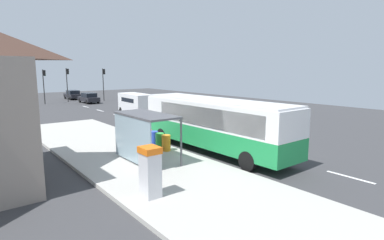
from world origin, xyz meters
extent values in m
cube|color=#38383A|center=(0.00, 14.00, -0.02)|extent=(56.00, 92.00, 0.04)
cube|color=#ADAAA3|center=(-6.40, 2.00, 0.09)|extent=(6.20, 30.00, 0.18)
cube|color=silver|center=(0.25, -6.00, 0.01)|extent=(0.16, 2.20, 0.01)
cube|color=silver|center=(0.25, -1.00, 0.01)|extent=(0.16, 2.20, 0.01)
cube|color=silver|center=(0.25, 4.00, 0.01)|extent=(0.16, 2.20, 0.01)
cube|color=silver|center=(0.25, 9.00, 0.01)|extent=(0.16, 2.20, 0.01)
cube|color=silver|center=(0.25, 14.00, 0.01)|extent=(0.16, 2.20, 0.01)
cube|color=silver|center=(0.25, 19.00, 0.01)|extent=(0.16, 2.20, 0.01)
cube|color=silver|center=(0.25, 24.00, 0.01)|extent=(0.16, 2.20, 0.01)
cube|color=silver|center=(0.25, 29.00, 0.01)|extent=(0.16, 2.20, 0.01)
cube|color=#1E8C47|center=(-1.70, 1.28, 1.07)|extent=(2.59, 11.02, 1.15)
cube|color=silver|center=(-1.70, 1.28, 2.38)|extent=(2.59, 11.02, 1.45)
cube|color=silver|center=(-1.70, 1.28, 3.15)|extent=(2.46, 10.80, 0.12)
cube|color=black|center=(-1.74, 6.73, 2.30)|extent=(2.30, 0.14, 1.22)
cube|color=black|center=(-2.91, 0.77, 2.30)|extent=(0.15, 8.58, 1.10)
cylinder|color=black|center=(-2.86, 5.17, 0.50)|extent=(0.29, 1.00, 1.00)
cylinder|color=black|center=(-0.60, 5.19, 0.50)|extent=(0.29, 1.00, 1.00)
cylinder|color=black|center=(-2.80, -2.43, 0.50)|extent=(0.29, 1.00, 1.00)
cylinder|color=black|center=(-0.54, -2.41, 0.50)|extent=(0.29, 1.00, 1.00)
cube|color=white|center=(2.20, 18.44, 1.32)|extent=(2.20, 5.27, 1.96)
cube|color=black|center=(2.20, 18.44, 1.66)|extent=(2.16, 3.20, 0.44)
cylinder|color=black|center=(3.02, 16.41, 0.34)|extent=(0.25, 0.69, 0.68)
cylinder|color=black|center=(1.22, 16.48, 0.34)|extent=(0.25, 0.69, 0.68)
cylinder|color=black|center=(3.18, 20.40, 0.34)|extent=(0.25, 0.69, 0.68)
cylinder|color=black|center=(1.38, 20.47, 0.34)|extent=(0.25, 0.69, 0.68)
cube|color=black|center=(2.30, 33.43, 0.62)|extent=(1.85, 4.42, 0.60)
cube|color=black|center=(2.30, 33.23, 1.22)|extent=(1.61, 2.40, 0.60)
cylinder|color=black|center=(1.46, 34.92, 0.32)|extent=(0.21, 0.64, 0.64)
cylinder|color=black|center=(3.10, 34.94, 0.32)|extent=(0.21, 0.64, 0.64)
cylinder|color=black|center=(1.50, 31.92, 0.32)|extent=(0.21, 0.64, 0.64)
cylinder|color=black|center=(3.14, 31.94, 0.32)|extent=(0.21, 0.64, 0.64)
cube|color=black|center=(2.30, 40.93, 0.62)|extent=(1.85, 4.42, 0.60)
cube|color=black|center=(2.30, 40.73, 1.22)|extent=(1.61, 2.39, 0.60)
cylinder|color=black|center=(1.50, 42.44, 0.32)|extent=(0.21, 0.64, 0.64)
cylinder|color=black|center=(3.14, 42.42, 0.32)|extent=(0.21, 0.64, 0.64)
cylinder|color=black|center=(1.46, 39.44, 0.32)|extent=(0.21, 0.64, 0.64)
cylinder|color=black|center=(3.10, 39.42, 0.32)|extent=(0.21, 0.64, 0.64)
cube|color=silver|center=(-8.36, -2.54, 1.03)|extent=(0.60, 0.70, 1.70)
cube|color=orange|center=(-8.36, -2.54, 2.00)|extent=(0.66, 0.76, 0.24)
cube|color=black|center=(-8.05, -2.54, 1.30)|extent=(0.03, 0.36, 0.44)
cylinder|color=orange|center=(-4.20, 2.69, 0.66)|extent=(0.52, 0.52, 0.95)
cylinder|color=green|center=(-4.20, 3.39, 0.66)|extent=(0.52, 0.52, 0.95)
cylinder|color=blue|center=(-4.20, 4.09, 0.66)|extent=(0.52, 0.52, 0.95)
cylinder|color=red|center=(-4.20, 4.79, 0.66)|extent=(0.52, 0.52, 0.95)
cylinder|color=#2D2D2D|center=(5.40, 35.22, 2.56)|extent=(0.14, 0.14, 5.12)
cube|color=black|center=(5.62, 35.22, 4.62)|extent=(0.24, 0.28, 0.84)
sphere|color=#360606|center=(5.74, 35.22, 4.90)|extent=(0.16, 0.16, 0.16)
sphere|color=#F2B20C|center=(5.74, 35.22, 4.62)|extent=(0.16, 0.16, 0.16)
sphere|color=black|center=(5.74, 35.22, 4.34)|extent=(0.16, 0.16, 0.16)
cylinder|color=#2D2D2D|center=(-3.20, 36.02, 2.48)|extent=(0.14, 0.14, 4.95)
cube|color=black|center=(-2.98, 36.02, 4.45)|extent=(0.24, 0.28, 0.84)
sphere|color=#360606|center=(-2.86, 36.02, 4.73)|extent=(0.16, 0.16, 0.16)
sphere|color=#3C2C03|center=(-2.86, 36.02, 4.45)|extent=(0.16, 0.16, 0.16)
sphere|color=green|center=(-2.86, 36.02, 4.17)|extent=(0.16, 0.16, 0.16)
cylinder|color=#2D2D2D|center=(0.30, 36.82, 2.58)|extent=(0.14, 0.14, 5.16)
cube|color=black|center=(0.52, 36.82, 4.66)|extent=(0.24, 0.28, 0.84)
sphere|color=#360606|center=(0.64, 36.82, 4.94)|extent=(0.16, 0.16, 0.16)
sphere|color=#3C2C03|center=(0.64, 36.82, 4.66)|extent=(0.16, 0.16, 0.16)
sphere|color=green|center=(0.64, 36.82, 4.38)|extent=(0.16, 0.16, 0.16)
cube|color=#4C4C51|center=(-6.10, 1.65, 2.63)|extent=(1.80, 4.00, 0.10)
cube|color=#8CA5B2|center=(-6.95, 1.65, 1.43)|extent=(0.06, 3.80, 2.30)
cylinder|color=#4C4C51|center=(-5.25, -0.25, 1.40)|extent=(0.10, 0.10, 2.44)
cylinder|color=#4C4C51|center=(-5.25, 3.55, 1.40)|extent=(0.10, 0.10, 2.44)
camera|label=1|loc=(-13.98, -12.21, 4.93)|focal=28.86mm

